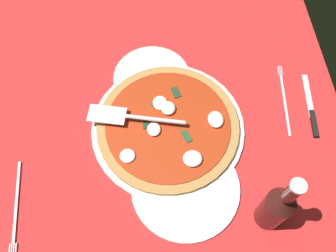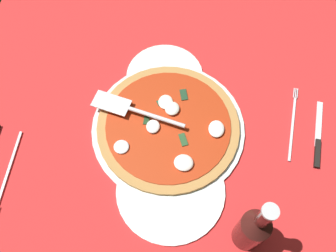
{
  "view_description": "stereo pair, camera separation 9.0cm",
  "coord_description": "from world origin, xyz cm",
  "px_view_note": "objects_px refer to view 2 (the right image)",
  "views": [
    {
      "loc": [
        40.75,
        1.65,
        82.3
      ],
      "look_at": [
        0.27,
        5.36,
        2.12
      ],
      "focal_mm": 39.65,
      "sensor_mm": 36.0,
      "label": 1
    },
    {
      "loc": [
        40.58,
        10.63,
        82.3
      ],
      "look_at": [
        0.27,
        5.36,
        2.12
      ],
      "focal_mm": 39.65,
      "sensor_mm": 36.0,
      "label": 2
    }
  ],
  "objects_px": {
    "dinner_plate_left": "(165,76)",
    "beer_bottle": "(253,228)",
    "place_setting_far": "(305,132)",
    "dinner_plate_right": "(171,190)",
    "pizza": "(168,127)",
    "pizza_server": "(135,110)"
  },
  "relations": [
    {
      "from": "dinner_plate_left",
      "to": "pizza_server",
      "type": "distance_m",
      "value": 0.15
    },
    {
      "from": "dinner_plate_left",
      "to": "pizza",
      "type": "relative_size",
      "value": 0.58
    },
    {
      "from": "pizza",
      "to": "pizza_server",
      "type": "distance_m",
      "value": 0.09
    },
    {
      "from": "pizza",
      "to": "place_setting_far",
      "type": "xyz_separation_m",
      "value": [
        -0.04,
        0.33,
        -0.01
      ]
    },
    {
      "from": "pizza",
      "to": "place_setting_far",
      "type": "relative_size",
      "value": 1.6
    },
    {
      "from": "dinner_plate_left",
      "to": "dinner_plate_right",
      "type": "height_order",
      "value": "same"
    },
    {
      "from": "dinner_plate_right",
      "to": "beer_bottle",
      "type": "bearing_deg",
      "value": 65.0
    },
    {
      "from": "dinner_plate_right",
      "to": "pizza",
      "type": "bearing_deg",
      "value": -170.79
    },
    {
      "from": "pizza",
      "to": "beer_bottle",
      "type": "xyz_separation_m",
      "value": [
        0.23,
        0.2,
        0.07
      ]
    },
    {
      "from": "beer_bottle",
      "to": "dinner_plate_right",
      "type": "bearing_deg",
      "value": -115.0
    },
    {
      "from": "dinner_plate_left",
      "to": "place_setting_far",
      "type": "xyz_separation_m",
      "value": [
        0.12,
        0.36,
        -0.0
      ]
    },
    {
      "from": "dinner_plate_left",
      "to": "pizza",
      "type": "bearing_deg",
      "value": 11.06
    },
    {
      "from": "dinner_plate_left",
      "to": "dinner_plate_right",
      "type": "bearing_deg",
      "value": 10.15
    },
    {
      "from": "beer_bottle",
      "to": "dinner_plate_left",
      "type": "bearing_deg",
      "value": -149.57
    },
    {
      "from": "pizza",
      "to": "pizza_server",
      "type": "xyz_separation_m",
      "value": [
        -0.02,
        -0.09,
        0.02
      ]
    },
    {
      "from": "pizza",
      "to": "beer_bottle",
      "type": "bearing_deg",
      "value": 40.28
    },
    {
      "from": "dinner_plate_right",
      "to": "pizza_server",
      "type": "relative_size",
      "value": 1.05
    },
    {
      "from": "dinner_plate_right",
      "to": "beer_bottle",
      "type": "relative_size",
      "value": 1.11
    },
    {
      "from": "place_setting_far",
      "to": "beer_bottle",
      "type": "bearing_deg",
      "value": 159.02
    },
    {
      "from": "pizza",
      "to": "place_setting_far",
      "type": "distance_m",
      "value": 0.34
    },
    {
      "from": "dinner_plate_left",
      "to": "beer_bottle",
      "type": "distance_m",
      "value": 0.46
    },
    {
      "from": "pizza_server",
      "to": "place_setting_far",
      "type": "bearing_deg",
      "value": -165.57
    }
  ]
}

